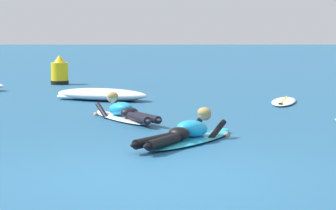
% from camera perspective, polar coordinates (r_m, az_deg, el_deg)
% --- Properties ---
extents(ground_plane, '(120.00, 120.00, 0.00)m').
position_cam_1_polar(ground_plane, '(18.18, -1.11, 0.83)').
color(ground_plane, '#235B84').
extents(surfer_near, '(1.75, 2.45, 0.54)m').
position_cam_1_polar(surfer_near, '(10.53, 1.62, -2.40)').
color(surfer_near, '#2DB2D1').
rests_on(surfer_near, ground).
extents(surfer_far, '(1.53, 2.49, 0.53)m').
position_cam_1_polar(surfer_far, '(13.16, -3.63, -0.64)').
color(surfer_far, white).
rests_on(surfer_far, ground).
extents(drifting_surfboard, '(1.04, 2.17, 0.16)m').
position_cam_1_polar(drifting_surfboard, '(16.45, 9.47, 0.29)').
color(drifting_surfboard, white).
rests_on(drifting_surfboard, ground).
extents(whitewater_back, '(2.59, 1.86, 0.29)m').
position_cam_1_polar(whitewater_back, '(16.91, -5.45, 0.85)').
color(whitewater_back, white).
rests_on(whitewater_back, ground).
extents(channel_marker_buoy, '(0.56, 0.56, 0.92)m').
position_cam_1_polar(channel_marker_buoy, '(21.92, -8.89, 2.62)').
color(channel_marker_buoy, yellow).
rests_on(channel_marker_buoy, ground).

